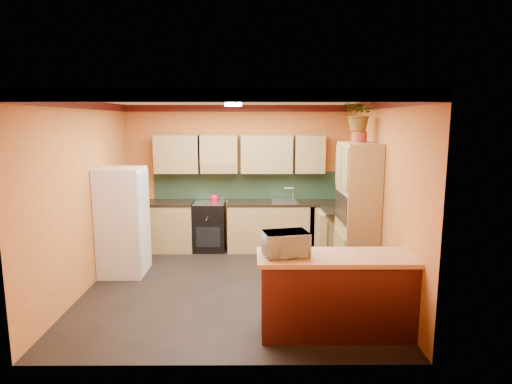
# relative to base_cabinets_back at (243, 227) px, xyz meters

# --- Properties ---
(room_shell) EXTENTS (4.24, 4.24, 2.72)m
(room_shell) POSITION_rel_base_cabinets_back_xyz_m (-0.08, -1.52, 1.65)
(room_shell) COLOR black
(room_shell) RESTS_ON ground
(base_cabinets_back) EXTENTS (3.65, 0.60, 0.88)m
(base_cabinets_back) POSITION_rel_base_cabinets_back_xyz_m (0.00, 0.00, 0.00)
(base_cabinets_back) COLOR tan
(base_cabinets_back) RESTS_ON ground
(countertop_back) EXTENTS (3.65, 0.62, 0.04)m
(countertop_back) POSITION_rel_base_cabinets_back_xyz_m (0.00, -0.00, 0.46)
(countertop_back) COLOR black
(countertop_back) RESTS_ON base_cabinets_back
(stove) EXTENTS (0.58, 0.58, 0.91)m
(stove) POSITION_rel_base_cabinets_back_xyz_m (-0.62, -0.00, 0.02)
(stove) COLOR black
(stove) RESTS_ON ground
(kettle) EXTENTS (0.20, 0.20, 0.18)m
(kettle) POSITION_rel_base_cabinets_back_xyz_m (-0.52, -0.05, 0.56)
(kettle) COLOR #B00B28
(kettle) RESTS_ON stove
(sink) EXTENTS (0.48, 0.40, 0.03)m
(sink) POSITION_rel_base_cabinets_back_xyz_m (0.78, 0.00, 0.50)
(sink) COLOR silver
(sink) RESTS_ON countertop_back
(base_cabinets_right) EXTENTS (0.60, 0.80, 0.88)m
(base_cabinets_right) POSITION_rel_base_cabinets_back_xyz_m (1.70, -0.69, 0.00)
(base_cabinets_right) COLOR tan
(base_cabinets_right) RESTS_ON ground
(countertop_right) EXTENTS (0.62, 0.80, 0.04)m
(countertop_right) POSITION_rel_base_cabinets_back_xyz_m (1.70, -0.69, 0.46)
(countertop_right) COLOR black
(countertop_right) RESTS_ON base_cabinets_right
(fridge) EXTENTS (0.68, 0.66, 1.70)m
(fridge) POSITION_rel_base_cabinets_back_xyz_m (-1.85, -1.28, 0.41)
(fridge) COLOR silver
(fridge) RESTS_ON ground
(pantry) EXTENTS (0.48, 0.90, 2.10)m
(pantry) POSITION_rel_base_cabinets_back_xyz_m (1.75, -1.61, 0.61)
(pantry) COLOR tan
(pantry) RESTS_ON ground
(fern_pot) EXTENTS (0.22, 0.22, 0.16)m
(fern_pot) POSITION_rel_base_cabinets_back_xyz_m (1.75, -1.56, 1.74)
(fern_pot) COLOR maroon
(fern_pot) RESTS_ON pantry
(fern) EXTENTS (0.56, 0.51, 0.52)m
(fern) POSITION_rel_base_cabinets_back_xyz_m (1.75, -1.56, 2.08)
(fern) COLOR tan
(fern) RESTS_ON fern_pot
(breakfast_bar) EXTENTS (1.80, 0.55, 0.88)m
(breakfast_bar) POSITION_rel_base_cabinets_back_xyz_m (1.19, -3.24, 0.00)
(breakfast_bar) COLOR #531513
(breakfast_bar) RESTS_ON ground
(bar_top) EXTENTS (1.90, 0.65, 0.05)m
(bar_top) POSITION_rel_base_cabinets_back_xyz_m (1.19, -3.24, 0.47)
(bar_top) COLOR tan
(bar_top) RESTS_ON breakfast_bar
(microwave) EXTENTS (0.55, 0.43, 0.27)m
(microwave) POSITION_rel_base_cabinets_back_xyz_m (0.56, -3.24, 0.63)
(microwave) COLOR silver
(microwave) RESTS_ON bar_top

